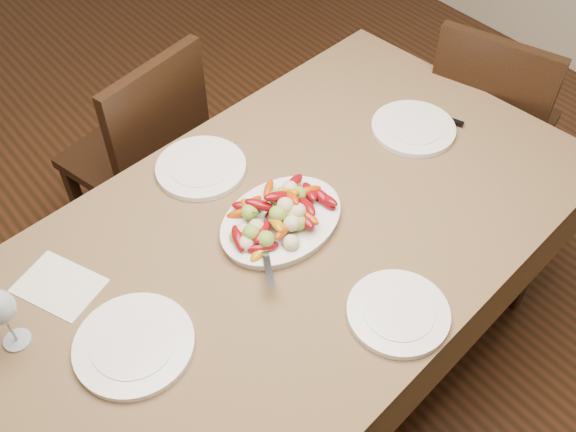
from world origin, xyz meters
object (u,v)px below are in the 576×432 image
Objects in this scene: plate_far at (201,168)px; plate_near at (398,313)px; wine_glass at (4,317)px; plate_right at (413,128)px; chair_right at (492,124)px; dining_table at (288,308)px; chair_far at (133,155)px; plate_left at (134,345)px; serving_platter at (281,222)px.

plate_far and plate_near have the same top height.
plate_near is 1.25× the size of wine_glass.
chair_right is at bearing 3.11° from plate_right.
dining_table is 1.94× the size of chair_far.
chair_far is 1.04m from wine_glass.
chair_right is 1.23m from plate_near.
wine_glass reaches higher than chair_right.
plate_left is 1.07× the size of plate_right.
chair_far is (-0.05, 0.85, 0.10)m from dining_table.
plate_left is (-1.64, -0.14, 0.29)m from chair_right.
chair_right is 3.72× the size of plate_near.
plate_right is (0.58, 0.04, -0.00)m from serving_platter.
plate_far is 1.06× the size of plate_near.
plate_right is at bearing 5.93° from plate_left.
chair_right reaches higher than plate_far.
wine_glass reaches higher than chair_far.
plate_near reaches higher than dining_table.
wine_glass is (-0.68, -0.20, 0.09)m from plate_far.
plate_near is at bearing 80.72° from chair_far.
serving_platter is (0.05, -0.82, 0.30)m from chair_far.
plate_far is (0.00, -0.49, 0.29)m from chair_far.
wine_glass is at bearing 32.96° from chair_far.
wine_glass is at bearing 168.30° from dining_table.
dining_table is 0.65m from plate_left.
plate_left and plate_right have the same top height.
serving_platter is at bearing 90.77° from dining_table.
dining_table is at bearing 80.25° from chair_far.
chair_right is 1.23m from plate_far.
chair_far is 3.72× the size of plate_near.
dining_table is at bearing 77.98° from chair_right.
wine_glass is (-0.72, 0.12, 0.09)m from serving_platter.
wine_glass is at bearing -163.14° from plate_far.
plate_far is at bearing 96.00° from plate_near.
plate_left is at bearing -175.03° from dining_table.
plate_right is 1.31× the size of wine_glass.
chair_right is (1.12, 0.10, 0.10)m from dining_table.
serving_platter is 0.74m from wine_glass.
chair_right is at bearing -12.33° from plate_far.
dining_table is 7.21× the size of plate_near.
chair_far is 1.27m from plate_near.
plate_near is at bearing -35.33° from wine_glass.
plate_left and plate_near have the same top height.
chair_far reaches higher than plate_far.
plate_right is at bearing 3.98° from serving_platter.
chair_far is at bearing 90.42° from plate_far.
chair_far is at bearing 93.39° from serving_platter.
plate_right is at bearing -3.54° from wine_glass.
wine_glass is (-0.21, 0.19, 0.09)m from plate_left.
chair_far is 0.57m from plate_far.
chair_right reaches higher than plate_left.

